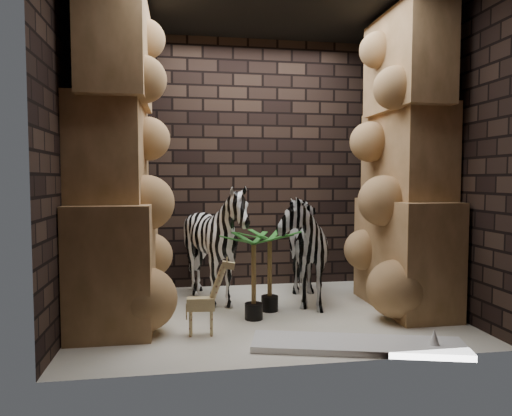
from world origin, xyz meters
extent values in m
plane|color=white|center=(0.00, 0.00, 0.00)|extent=(3.50, 3.50, 0.00)
plane|color=black|center=(0.00, 1.25, 1.50)|extent=(3.50, 0.00, 3.50)
plane|color=black|center=(0.00, -1.25, 1.50)|extent=(3.50, 0.00, 3.50)
plane|color=black|center=(-1.75, 0.00, 1.50)|extent=(0.00, 3.00, 3.00)
plane|color=black|center=(1.75, 0.00, 1.50)|extent=(0.00, 3.00, 3.00)
imported|color=white|center=(0.40, 0.41, 0.68)|extent=(0.70, 1.19, 1.36)
imported|color=white|center=(-0.46, 0.45, 0.57)|extent=(1.41, 1.54, 1.14)
cube|color=white|center=(0.53, -1.00, 0.03)|extent=(1.69, 0.82, 0.05)
camera|label=1|loc=(-0.82, -4.33, 1.31)|focal=32.33mm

